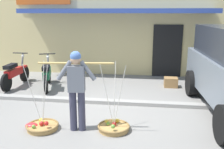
{
  "coord_description": "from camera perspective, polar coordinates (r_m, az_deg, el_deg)",
  "views": [
    {
      "loc": [
        1.14,
        -5.77,
        2.43
      ],
      "look_at": [
        0.28,
        0.6,
        0.85
      ],
      "focal_mm": 40.26,
      "sensor_mm": 36.0,
      "label": 1
    }
  ],
  "objects": [
    {
      "name": "ground_plane",
      "position": [
        6.36,
        -3.27,
        -8.67
      ],
      "size": [
        90.0,
        90.0,
        0.0
      ],
      "primitive_type": "plane",
      "color": "gray"
    },
    {
      "name": "sidewalk_curb",
      "position": [
        6.99,
        -2.18,
        -6.12
      ],
      "size": [
        20.0,
        0.24,
        0.1
      ],
      "primitive_type": "cube",
      "color": "gray",
      "rests_on": "ground"
    },
    {
      "name": "fruit_vendor",
      "position": [
        5.19,
        -8.05,
        -2.58
      ],
      "size": [
        1.52,
        0.24,
        1.7
      ],
      "color": "#38384C",
      "rests_on": "ground"
    },
    {
      "name": "fruit_basket_left_side",
      "position": [
        5.68,
        -15.5,
        -11.2
      ],
      "size": [
        0.69,
        0.69,
        1.45
      ],
      "color": "#B2894C",
      "rests_on": "ground"
    },
    {
      "name": "fruit_basket_right_side",
      "position": [
        5.45,
        0.37,
        -11.79
      ],
      "size": [
        0.69,
        0.69,
        1.45
      ],
      "color": "#B2894C",
      "rests_on": "ground"
    },
    {
      "name": "motorcycle_nearest_shop",
      "position": [
        9.04,
        -21.16,
        0.24
      ],
      "size": [
        0.54,
        1.82,
        1.09
      ],
      "color": "black",
      "rests_on": "ground"
    },
    {
      "name": "motorcycle_second_in_row",
      "position": [
        8.52,
        -14.5,
        -0.05
      ],
      "size": [
        0.7,
        1.76,
        1.09
      ],
      "color": "black",
      "rests_on": "ground"
    },
    {
      "name": "storefront_building",
      "position": [
        12.37,
        2.52,
        12.29
      ],
      "size": [
        13.0,
        6.0,
        4.2
      ],
      "color": "#DBC684",
      "rests_on": "ground"
    },
    {
      "name": "plastic_litter_bag",
      "position": [
        5.76,
        -17.77,
        -11.07
      ],
      "size": [
        0.28,
        0.22,
        0.14
      ],
      "primitive_type": "ellipsoid",
      "color": "red",
      "rests_on": "ground"
    },
    {
      "name": "wooden_crate",
      "position": [
        8.67,
        13.2,
        -1.73
      ],
      "size": [
        0.44,
        0.36,
        0.32
      ],
      "primitive_type": "cube",
      "color": "olive",
      "rests_on": "ground"
    }
  ]
}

